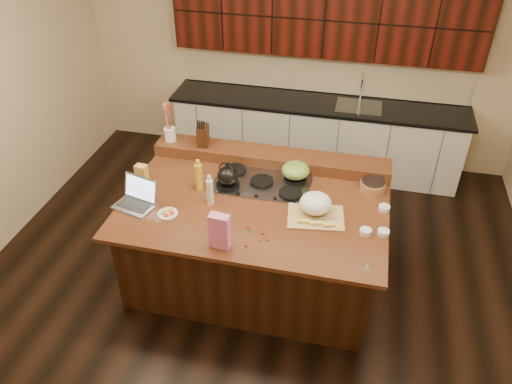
# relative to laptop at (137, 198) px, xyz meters

# --- Properties ---
(room) EXTENTS (5.52, 5.02, 2.72)m
(room) POSITION_rel_laptop_xyz_m (1.03, 0.26, 0.36)
(room) COLOR black
(room) RESTS_ON ground
(island) EXTENTS (2.40, 1.60, 0.92)m
(island) POSITION_rel_laptop_xyz_m (1.03, 0.26, -0.52)
(island) COLOR black
(island) RESTS_ON ground
(back_ledge) EXTENTS (2.40, 0.30, 0.12)m
(back_ledge) POSITION_rel_laptop_xyz_m (1.03, 0.96, -0.01)
(back_ledge) COLOR black
(back_ledge) RESTS_ON island
(cooktop) EXTENTS (0.92, 0.52, 0.05)m
(cooktop) POSITION_rel_laptop_xyz_m (1.03, 0.56, -0.05)
(cooktop) COLOR gray
(cooktop) RESTS_ON island
(back_counter) EXTENTS (3.70, 0.66, 2.40)m
(back_counter) POSITION_rel_laptop_xyz_m (1.33, 2.49, -0.00)
(back_counter) COLOR silver
(back_counter) RESTS_ON ground
(kettle) EXTENTS (0.21, 0.21, 0.18)m
(kettle) POSITION_rel_laptop_xyz_m (0.73, 0.43, 0.07)
(kettle) COLOR black
(kettle) RESTS_ON cooktop
(green_bowl) EXTENTS (0.35, 0.35, 0.15)m
(green_bowl) POSITION_rel_laptop_xyz_m (1.33, 0.69, 0.05)
(green_bowl) COLOR olive
(green_bowl) RESTS_ON cooktop
(laptop) EXTENTS (0.41, 0.35, 0.24)m
(laptop) POSITION_rel_laptop_xyz_m (0.00, 0.00, 0.00)
(laptop) COLOR #B7B7BC
(laptop) RESTS_ON island
(oil_bottle) EXTENTS (0.09, 0.09, 0.27)m
(oil_bottle) POSITION_rel_laptop_xyz_m (0.47, 0.35, 0.07)
(oil_bottle) COLOR gold
(oil_bottle) RESTS_ON island
(vinegar_bottle) EXTENTS (0.08, 0.08, 0.25)m
(vinegar_bottle) POSITION_rel_laptop_xyz_m (0.64, 0.16, 0.06)
(vinegar_bottle) COLOR silver
(vinegar_bottle) RESTS_ON island
(wooden_tray) EXTENTS (0.53, 0.42, 0.20)m
(wooden_tray) POSITION_rel_laptop_xyz_m (1.58, 0.21, 0.02)
(wooden_tray) COLOR tan
(wooden_tray) RESTS_ON island
(ramekin_a) EXTENTS (0.11, 0.11, 0.04)m
(ramekin_a) POSITION_rel_laptop_xyz_m (2.18, 0.06, -0.04)
(ramekin_a) COLOR white
(ramekin_a) RESTS_ON island
(ramekin_b) EXTENTS (0.12, 0.12, 0.04)m
(ramekin_b) POSITION_rel_laptop_xyz_m (2.03, 0.04, -0.04)
(ramekin_b) COLOR white
(ramekin_b) RESTS_ON island
(ramekin_c) EXTENTS (0.10, 0.10, 0.04)m
(ramekin_c) POSITION_rel_laptop_xyz_m (2.18, 0.41, -0.04)
(ramekin_c) COLOR white
(ramekin_c) RESTS_ON island
(strainer_bowl) EXTENTS (0.27, 0.27, 0.09)m
(strainer_bowl) POSITION_rel_laptop_xyz_m (2.06, 0.69, -0.02)
(strainer_bowl) COLOR #996B3F
(strainer_bowl) RESTS_ON island
(kitchen_timer) EXTENTS (0.09, 0.09, 0.07)m
(kitchen_timer) POSITION_rel_laptop_xyz_m (2.07, -0.34, -0.03)
(kitchen_timer) COLOR silver
(kitchen_timer) RESTS_ON island
(pink_bag) EXTENTS (0.18, 0.11, 0.31)m
(pink_bag) POSITION_rel_laptop_xyz_m (0.89, -0.38, 0.09)
(pink_bag) COLOR pink
(pink_bag) RESTS_ON island
(candy_plate) EXTENTS (0.23, 0.23, 0.01)m
(candy_plate) POSITION_rel_laptop_xyz_m (0.32, -0.08, -0.06)
(candy_plate) COLOR white
(candy_plate) RESTS_ON island
(package_box) EXTENTS (0.12, 0.09, 0.16)m
(package_box) POSITION_rel_laptop_xyz_m (-0.12, 0.38, 0.01)
(package_box) COLOR #E6B051
(package_box) RESTS_ON island
(utensil_crock) EXTENTS (0.13, 0.13, 0.14)m
(utensil_crock) POSITION_rel_laptop_xyz_m (-0.04, 0.96, 0.12)
(utensil_crock) COLOR white
(utensil_crock) RESTS_ON back_ledge
(knife_block) EXTENTS (0.13, 0.18, 0.21)m
(knife_block) POSITION_rel_laptop_xyz_m (0.32, 0.96, 0.16)
(knife_block) COLOR black
(knife_block) RESTS_ON back_ledge
(gumdrop_0) EXTENTS (0.02, 0.02, 0.02)m
(gumdrop_0) POSITION_rel_laptop_xyz_m (0.94, -0.36, -0.06)
(gumdrop_0) COLOR red
(gumdrop_0) RESTS_ON island
(gumdrop_1) EXTENTS (0.02, 0.02, 0.02)m
(gumdrop_1) POSITION_rel_laptop_xyz_m (0.85, -0.21, -0.06)
(gumdrop_1) COLOR #198C26
(gumdrop_1) RESTS_ON island
(gumdrop_2) EXTENTS (0.02, 0.02, 0.02)m
(gumdrop_2) POSITION_rel_laptop_xyz_m (1.06, -0.12, -0.06)
(gumdrop_2) COLOR red
(gumdrop_2) RESTS_ON island
(gumdrop_3) EXTENTS (0.02, 0.02, 0.02)m
(gumdrop_3) POSITION_rel_laptop_xyz_m (0.82, -0.27, -0.06)
(gumdrop_3) COLOR #198C26
(gumdrop_3) RESTS_ON island
(gumdrop_4) EXTENTS (0.02, 0.02, 0.02)m
(gumdrop_4) POSITION_rel_laptop_xyz_m (1.19, -0.16, -0.06)
(gumdrop_4) COLOR red
(gumdrop_4) RESTS_ON island
(gumdrop_5) EXTENTS (0.02, 0.02, 0.02)m
(gumdrop_5) POSITION_rel_laptop_xyz_m (0.79, -0.14, -0.06)
(gumdrop_5) COLOR #198C26
(gumdrop_5) RESTS_ON island
(gumdrop_6) EXTENTS (0.02, 0.02, 0.02)m
(gumdrop_6) POSITION_rel_laptop_xyz_m (1.10, -0.34, -0.06)
(gumdrop_6) COLOR red
(gumdrop_6) RESTS_ON island
(gumdrop_7) EXTENTS (0.02, 0.02, 0.02)m
(gumdrop_7) POSITION_rel_laptop_xyz_m (1.19, -0.26, -0.06)
(gumdrop_7) COLOR #198C26
(gumdrop_7) RESTS_ON island
(gumdrop_8) EXTENTS (0.02, 0.02, 0.02)m
(gumdrop_8) POSITION_rel_laptop_xyz_m (1.25, -0.23, -0.06)
(gumdrop_8) COLOR red
(gumdrop_8) RESTS_ON island
(gumdrop_9) EXTENTS (0.02, 0.02, 0.02)m
(gumdrop_9) POSITION_rel_laptop_xyz_m (1.08, -0.16, -0.06)
(gumdrop_9) COLOR #198C26
(gumdrop_9) RESTS_ON island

